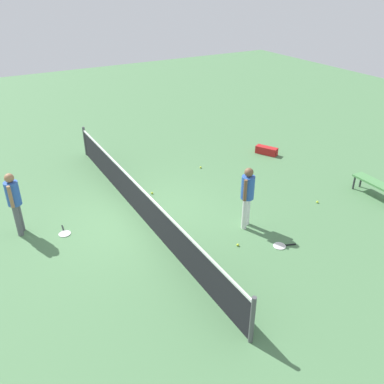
# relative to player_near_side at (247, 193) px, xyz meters

# --- Properties ---
(ground_plane) EXTENTS (40.00, 40.00, 0.00)m
(ground_plane) POSITION_rel_player_near_side_xyz_m (1.82, 2.22, -1.01)
(ground_plane) COLOR #4C7A4C
(court_net) EXTENTS (10.09, 0.09, 1.07)m
(court_net) POSITION_rel_player_near_side_xyz_m (1.82, 2.22, -0.51)
(court_net) COLOR #4C4C51
(court_net) RESTS_ON ground_plane
(player_near_side) EXTENTS (0.47, 0.48, 1.70)m
(player_near_side) POSITION_rel_player_near_side_xyz_m (0.00, 0.00, 0.00)
(player_near_side) COLOR white
(player_near_side) RESTS_ON ground_plane
(player_far_side) EXTENTS (0.52, 0.44, 1.70)m
(player_far_side) POSITION_rel_player_near_side_xyz_m (2.63, 5.23, 0.00)
(player_far_side) COLOR #595960
(player_far_side) RESTS_ON ground_plane
(tennis_racket_near_player) EXTENTS (0.40, 0.61, 0.03)m
(tennis_racket_near_player) POSITION_rel_player_near_side_xyz_m (-1.19, -0.21, -1.00)
(tennis_racket_near_player) COLOR white
(tennis_racket_near_player) RESTS_ON ground_plane
(tennis_racket_far_player) EXTENTS (0.59, 0.34, 0.03)m
(tennis_racket_far_player) POSITION_rel_player_near_side_xyz_m (2.03, 4.28, -1.00)
(tennis_racket_far_player) COLOR white
(tennis_racket_far_player) RESTS_ON ground_plane
(tennis_ball_near_player) EXTENTS (0.07, 0.07, 0.07)m
(tennis_ball_near_player) POSITION_rel_player_near_side_xyz_m (3.70, -0.83, -0.98)
(tennis_ball_near_player) COLOR #C6E033
(tennis_ball_near_player) RESTS_ON ground_plane
(tennis_ball_by_net) EXTENTS (0.07, 0.07, 0.07)m
(tennis_ball_by_net) POSITION_rel_player_near_side_xyz_m (-0.06, -2.57, -0.98)
(tennis_ball_by_net) COLOR #C6E033
(tennis_ball_by_net) RESTS_ON ground_plane
(tennis_ball_midcourt) EXTENTS (0.07, 0.07, 0.07)m
(tennis_ball_midcourt) POSITION_rel_player_near_side_xyz_m (2.85, 1.40, -0.98)
(tennis_ball_midcourt) COLOR #C6E033
(tennis_ball_midcourt) RESTS_ON ground_plane
(tennis_ball_baseline) EXTENTS (0.07, 0.07, 0.07)m
(tennis_ball_baseline) POSITION_rel_player_near_side_xyz_m (-0.65, 0.70, -0.98)
(tennis_ball_baseline) COLOR #C6E033
(tennis_ball_baseline) RESTS_ON ground_plane
(courtside_bench) EXTENTS (1.51, 0.44, 0.48)m
(courtside_bench) POSITION_rel_player_near_side_xyz_m (-0.64, -4.32, -0.59)
(courtside_bench) COLOR #4C8C4C
(courtside_bench) RESTS_ON ground_plane
(equipment_bag) EXTENTS (0.84, 0.62, 0.28)m
(equipment_bag) POSITION_rel_player_near_side_xyz_m (3.52, -3.60, -0.87)
(equipment_bag) COLOR #B21E1E
(equipment_bag) RESTS_ON ground_plane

